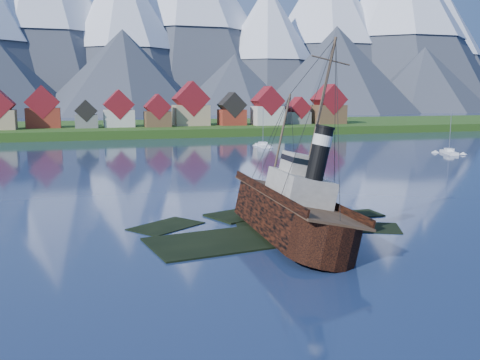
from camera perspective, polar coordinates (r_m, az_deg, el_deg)
name	(u,v)px	position (r m, az deg, el deg)	size (l,w,h in m)	color
ground	(257,233)	(58.73, 1.84, -5.70)	(1400.00, 1400.00, 0.00)	navy
shoal	(266,230)	(61.36, 2.75, -5.40)	(31.71, 21.24, 1.14)	black
shore_bank	(121,132)	(224.91, -12.56, 5.04)	(600.00, 80.00, 3.20)	#284F16
seawall	(131,139)	(187.17, -11.56, 4.30)	(600.00, 2.50, 2.00)	#3F3D38
town	(30,112)	(206.41, -21.47, 6.79)	(250.96, 16.69, 17.30)	maroon
mountains	(88,14)	(540.34, -15.93, 16.65)	(965.00, 340.00, 205.00)	#2D333D
tugboat_wreck	(280,208)	(58.34, 4.28, -3.00)	(6.51, 28.05, 22.23)	black
sailboat_d	(449,153)	(147.40, 21.39, 2.72)	(5.03, 8.79, 11.72)	white
sailboat_e	(263,146)	(156.03, 2.46, 3.65)	(3.60, 10.21, 11.59)	white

